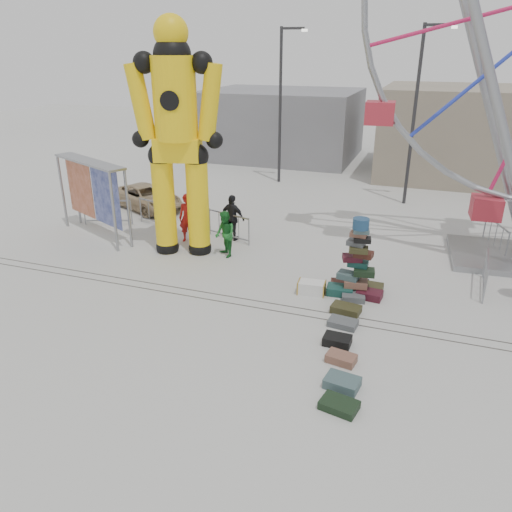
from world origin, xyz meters
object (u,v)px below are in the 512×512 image
(lamp_post_right, at_px, (417,108))
(barricade_dummy_a, at_px, (108,212))
(barricade_dummy_c, at_px, (229,226))
(pedestrian_green, at_px, (225,234))
(suitcase_tower, at_px, (357,273))
(crash_test_dummy, at_px, (177,132))
(barricade_dummy_b, at_px, (157,214))
(barricade_wheel_back, at_px, (495,237))
(banner_scaffold, at_px, (91,180))
(steamer_trunk, at_px, (312,288))
(pedestrian_red, at_px, (188,218))
(pedestrian_black, at_px, (233,218))
(lamp_post_left, at_px, (282,99))
(barricade_wheel_front, at_px, (485,274))
(parked_suv, at_px, (147,197))

(lamp_post_right, relative_size, barricade_dummy_a, 4.00)
(barricade_dummy_c, xyz_separation_m, pedestrian_green, (0.52, -1.59, 0.29))
(barricade_dummy_c, bearing_deg, suitcase_tower, -11.12)
(crash_test_dummy, bearing_deg, barricade_dummy_b, 122.08)
(barricade_wheel_back, relative_size, pedestrian_green, 1.19)
(suitcase_tower, bearing_deg, pedestrian_green, 161.87)
(banner_scaffold, height_order, steamer_trunk, banner_scaffold)
(steamer_trunk, xyz_separation_m, barricade_wheel_back, (5.55, 5.71, 0.36))
(steamer_trunk, height_order, pedestrian_red, pedestrian_red)
(pedestrian_red, bearing_deg, steamer_trunk, -35.81)
(banner_scaffold, bearing_deg, pedestrian_black, 39.96)
(lamp_post_left, bearing_deg, barricade_dummy_a, -116.58)
(suitcase_tower, xyz_separation_m, pedestrian_black, (-5.30, 3.05, 0.22))
(steamer_trunk, distance_m, pedestrian_green, 4.16)
(barricade_dummy_b, xyz_separation_m, pedestrian_red, (2.04, -1.16, 0.40))
(pedestrian_green, bearing_deg, barricade_dummy_a, -149.05)
(banner_scaffold, relative_size, barricade_dummy_a, 2.06)
(banner_scaffold, distance_m, pedestrian_red, 4.01)
(barricade_wheel_back, xyz_separation_m, pedestrian_black, (-9.58, -2.20, 0.36))
(barricade_wheel_back, height_order, pedestrian_black, pedestrian_black)
(barricade_wheel_front, relative_size, barricade_wheel_back, 1.00)
(barricade_wheel_front, bearing_deg, parked_suv, 78.31)
(lamp_post_right, bearing_deg, barricade_dummy_a, -147.40)
(crash_test_dummy, height_order, barricade_dummy_c, crash_test_dummy)
(pedestrian_red, bearing_deg, pedestrian_green, -34.66)
(barricade_wheel_back, relative_size, parked_suv, 0.50)
(lamp_post_right, relative_size, barricade_dummy_c, 4.00)
(suitcase_tower, height_order, barricade_dummy_c, suitcase_tower)
(barricade_wheel_back, distance_m, parked_suv, 14.92)
(crash_test_dummy, height_order, pedestrian_green, crash_test_dummy)
(barricade_wheel_back, xyz_separation_m, pedestrian_green, (-9.21, -3.84, 0.29))
(suitcase_tower, distance_m, parked_suv, 11.98)
(barricade_wheel_back, bearing_deg, crash_test_dummy, -87.88)
(lamp_post_right, relative_size, barricade_wheel_back, 4.00)
(pedestrian_red, bearing_deg, banner_scaffold, -178.56)
(barricade_wheel_back, height_order, parked_suv, parked_suv)
(barricade_dummy_b, relative_size, parked_suv, 0.50)
(suitcase_tower, relative_size, parked_suv, 0.61)
(barricade_dummy_a, xyz_separation_m, pedestrian_black, (5.70, 0.08, 0.36))
(lamp_post_right, distance_m, pedestrian_black, 10.25)
(crash_test_dummy, bearing_deg, barricade_wheel_front, -13.16)
(pedestrian_red, bearing_deg, parked_suv, 130.47)
(lamp_post_right, xyz_separation_m, banner_scaffold, (-11.34, -8.87, -2.19))
(barricade_dummy_c, bearing_deg, barricade_wheel_front, 8.95)
(pedestrian_red, height_order, pedestrian_black, pedestrian_red)
(lamp_post_left, relative_size, barricade_dummy_c, 4.00)
(steamer_trunk, relative_size, pedestrian_red, 0.44)
(parked_suv, bearing_deg, barricade_dummy_b, -114.39)
(crash_test_dummy, relative_size, parked_suv, 2.08)
(barricade_dummy_c, bearing_deg, barricade_wheel_back, 30.76)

